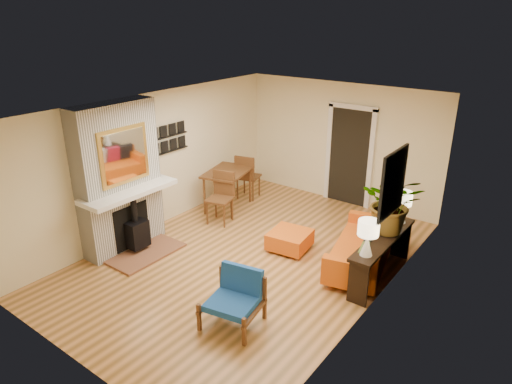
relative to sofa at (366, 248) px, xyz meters
The scene contains 10 objects.
room_shell 2.24m from the sofa, 123.04° to the left, with size 6.50×6.50×6.50m.
fireplace 4.29m from the sofa, 152.81° to the right, with size 1.09×1.68×2.60m.
sofa is the anchor object (origin of this frame).
ottoman 1.35m from the sofa, 168.86° to the right, with size 0.75×0.75×0.34m.
blue_chair 2.52m from the sofa, 109.14° to the right, with size 0.84×0.82×0.75m.
dining_table 3.35m from the sofa, behind, with size 1.12×1.95×1.03m.
console_table 0.47m from the sofa, 29.89° to the right, with size 0.34×1.85×0.72m.
lamp_near 1.18m from the sofa, 68.16° to the right, with size 0.30×0.30×0.54m.
lamp_far 0.94m from the sofa, 54.14° to the left, with size 0.30×0.30×0.54m.
houseplant 0.95m from the sofa, ahead, with size 0.89×0.77×0.99m, color #1E5919.
Camera 1 is at (4.22, -5.46, 3.99)m, focal length 32.00 mm.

